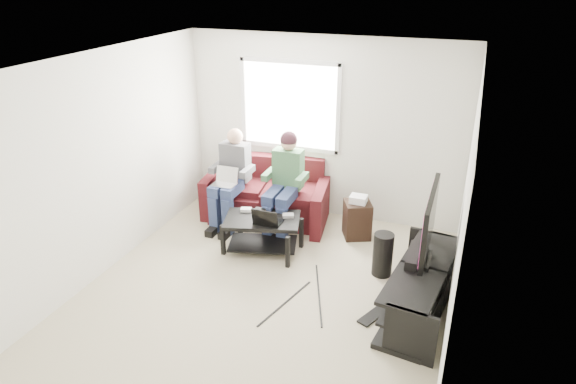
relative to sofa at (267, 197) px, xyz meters
The scene contains 26 objects.
floor 1.98m from the sofa, 68.77° to the right, with size 4.50×4.50×0.00m, color tan.
ceiling 3.00m from the sofa, 68.77° to the right, with size 4.50×4.50×0.00m, color white.
wall_back 1.28m from the sofa, 31.38° to the left, with size 4.50×4.50×0.00m, color silver.
wall_front 4.24m from the sofa, 80.15° to the right, with size 4.50×4.50×0.00m, color silver.
wall_left 2.44m from the sofa, 125.41° to the right, with size 4.50×4.50×0.00m, color silver.
wall_right 3.41m from the sofa, 33.90° to the right, with size 4.50×4.50×0.00m, color silver.
window 1.36m from the sofa, 63.40° to the left, with size 1.48×0.04×1.28m.
sofa is the anchor object (origin of this frame).
person_left 0.67m from the sofa, 140.99° to the right, with size 0.40×0.70×1.36m.
person_right 0.70m from the sofa, 37.24° to the right, with size 0.40×0.71×1.40m.
laptop_silver 0.78m from the sofa, 127.09° to the right, with size 0.32×0.22×0.24m, color silver, non-canonical shape.
coffee_table 1.00m from the sofa, 70.66° to the right, with size 1.07×0.81×0.47m.
laptop_black 1.15m from the sofa, 66.22° to the right, with size 0.34×0.24×0.24m, color black, non-canonical shape.
controller_a 0.84m from the sofa, 86.44° to the right, with size 0.14×0.09×0.04m, color silver.
controller_b 0.82m from the sofa, 73.16° to the right, with size 0.14×0.09×0.04m, color black.
controller_c 1.03m from the sofa, 51.52° to the right, with size 0.14×0.09×0.04m, color gray.
tv_stand 2.85m from the sofa, 32.37° to the right, with size 0.72×1.73×0.55m.
tv 2.88m from the sofa, 30.67° to the right, with size 0.12×1.10×0.81m.
soundbar 2.71m from the sofa, 31.94° to the right, with size 0.12×0.50×0.10m, color black.
drink_cup 2.54m from the sofa, 20.81° to the right, with size 0.08×0.08×0.12m, color #B4744D.
console_white 3.08m from the sofa, 38.67° to the right, with size 0.30×0.22×0.06m, color silver.
console_grey 2.70m from the sofa, 26.99° to the right, with size 0.34×0.26×0.08m, color gray.
console_black 2.88m from the sofa, 33.21° to the right, with size 0.38×0.30×0.07m, color black.
subwoofer 2.12m from the sofa, 26.82° to the right, with size 0.24×0.24×0.54m, color black.
keyboard_floor 2.69m from the sofa, 42.61° to the right, with size 0.13×0.40×0.02m, color black.
end_table 1.40m from the sofa, ahead, with size 0.34×0.34×0.61m.
Camera 1 is at (1.95, -4.49, 3.45)m, focal length 32.00 mm.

